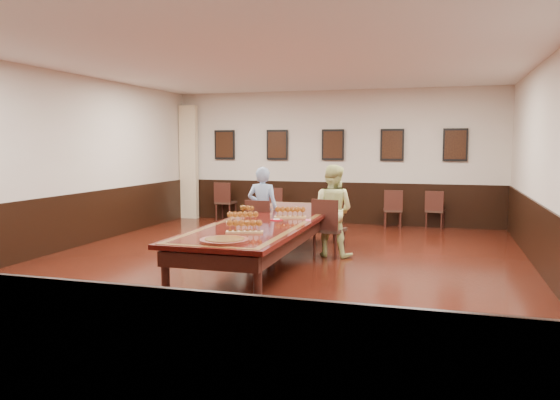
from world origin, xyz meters
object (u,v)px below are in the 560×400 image
(person_man, at_px, (263,210))
(carved_platter, at_px, (225,240))
(spare_chair_a, at_px, (226,201))
(spare_chair_d, at_px, (435,209))
(chair_woman, at_px, (329,228))
(spare_chair_c, at_px, (393,209))
(chair_man, at_px, (261,226))
(spare_chair_b, at_px, (275,205))
(person_woman, at_px, (332,211))
(conference_table, at_px, (271,228))

(person_man, distance_m, carved_platter, 3.21)
(spare_chair_a, height_order, spare_chair_d, spare_chair_a)
(spare_chair_d, xyz_separation_m, person_man, (-2.90, -3.73, 0.33))
(chair_woman, bearing_deg, person_man, 6.80)
(spare_chair_c, distance_m, carved_platter, 6.83)
(carved_platter, bearing_deg, chair_woman, 78.12)
(carved_platter, bearing_deg, person_man, 100.31)
(chair_man, bearing_deg, chair_woman, 179.39)
(spare_chair_b, relative_size, person_man, 0.58)
(spare_chair_b, bearing_deg, carved_platter, 91.64)
(spare_chair_a, xyz_separation_m, spare_chair_c, (4.18, -0.17, -0.04))
(spare_chair_d, height_order, person_man, person_man)
(chair_woman, distance_m, carved_platter, 3.15)
(person_man, xyz_separation_m, person_woman, (1.24, 0.01, 0.02))
(spare_chair_c, bearing_deg, carved_platter, 70.02)
(chair_woman, xyz_separation_m, spare_chair_d, (1.68, 3.83, -0.07))
(spare_chair_c, relative_size, person_man, 0.58)
(spare_chair_c, xyz_separation_m, conference_table, (-1.47, -4.58, 0.17))
(spare_chair_b, relative_size, spare_chair_d, 1.01)
(chair_man, relative_size, spare_chair_b, 1.09)
(person_woman, bearing_deg, carved_platter, 89.29)
(chair_man, height_order, spare_chair_d, chair_man)
(chair_man, bearing_deg, spare_chair_d, -128.04)
(person_woman, height_order, carved_platter, person_woman)
(spare_chair_d, height_order, carved_platter, spare_chair_d)
(chair_woman, bearing_deg, conference_table, 64.22)
(chair_man, xyz_separation_m, chair_woman, (1.22, 0.01, 0.02))
(person_woman, bearing_deg, conference_table, 66.24)
(chair_woman, distance_m, spare_chair_c, 3.68)
(spare_chair_b, xyz_separation_m, spare_chair_c, (2.80, 0.08, 0.00))
(conference_table, bearing_deg, chair_man, 116.68)
(chair_man, relative_size, person_man, 0.63)
(person_man, bearing_deg, spare_chair_b, -77.25)
(spare_chair_d, bearing_deg, carved_platter, 78.93)
(chair_woman, height_order, spare_chair_b, chair_woman)
(person_man, height_order, person_woman, person_woman)
(spare_chair_d, bearing_deg, conference_table, 70.90)
(chair_woman, bearing_deg, spare_chair_c, -90.46)
(person_man, bearing_deg, spare_chair_c, -120.17)
(chair_man, bearing_deg, spare_chair_a, -60.64)
(spare_chair_c, distance_m, spare_chair_d, 0.96)
(person_woman, distance_m, conference_table, 1.33)
(conference_table, bearing_deg, spare_chair_c, 72.17)
(spare_chair_c, relative_size, spare_chair_d, 1.02)
(spare_chair_a, relative_size, carved_platter, 1.48)
(spare_chair_d, relative_size, conference_table, 0.17)
(chair_woman, height_order, person_woman, person_woman)
(conference_table, bearing_deg, chair_woman, 53.07)
(spare_chair_a, relative_size, conference_table, 0.19)
(chair_woman, height_order, spare_chair_d, chair_woman)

